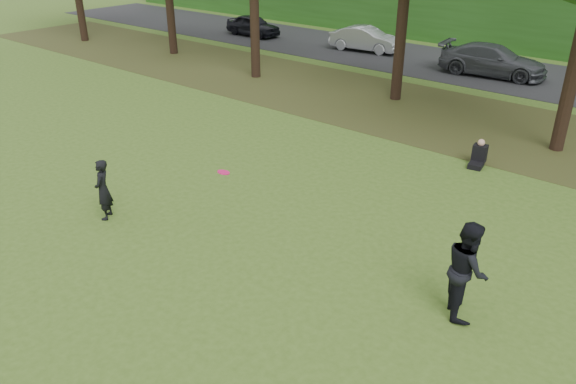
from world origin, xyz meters
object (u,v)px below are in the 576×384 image
Objects in this scene: player_left at (103,190)px; player_right at (467,269)px; frisbee at (224,172)px; seated_person at (479,156)px.

player_right is (8.64, 2.18, 0.20)m from player_left.
seated_person is (2.45, 8.50, -1.70)m from frisbee.
frisbee reaches higher than player_right.
frisbee is at bearing 71.39° from player_right.
player_left is at bearing -131.78° from seated_person.
frisbee is (3.54, 0.84, 1.21)m from player_left.
frisbee is 9.01m from seated_person.
frisbee reaches higher than player_left.
player_right reaches higher than seated_person.
player_left is 4.64× the size of frisbee.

